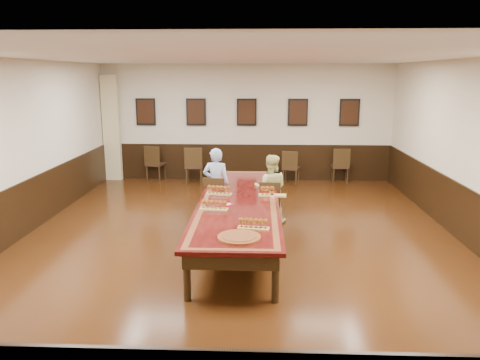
{
  "coord_description": "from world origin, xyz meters",
  "views": [
    {
      "loc": [
        0.35,
        -7.97,
        2.94
      ],
      "look_at": [
        0.0,
        0.5,
        1.0
      ],
      "focal_mm": 35.0,
      "sensor_mm": 36.0,
      "label": 1
    }
  ],
  "objects_px": {
    "chair_woman": "(270,202)",
    "spare_chair_a": "(156,163)",
    "person_woman": "(270,189)",
    "person_man": "(216,184)",
    "spare_chair_d": "(340,165)",
    "chair_man": "(216,198)",
    "spare_chair_c": "(291,167)",
    "carved_platter": "(239,237)",
    "conference_table": "(239,208)",
    "spare_chair_b": "(194,165)"
  },
  "relations": [
    {
      "from": "conference_table",
      "to": "chair_man",
      "type": "bearing_deg",
      "value": 114.48
    },
    {
      "from": "spare_chair_a",
      "to": "person_woman",
      "type": "height_order",
      "value": "person_woman"
    },
    {
      "from": "spare_chair_c",
      "to": "carved_platter",
      "type": "bearing_deg",
      "value": 95.07
    },
    {
      "from": "chair_man",
      "to": "person_man",
      "type": "xyz_separation_m",
      "value": [
        0.01,
        0.1,
        0.28
      ]
    },
    {
      "from": "chair_man",
      "to": "spare_chair_a",
      "type": "distance_m",
      "value": 4.16
    },
    {
      "from": "chair_man",
      "to": "spare_chair_b",
      "type": "height_order",
      "value": "spare_chair_b"
    },
    {
      "from": "chair_man",
      "to": "spare_chair_d",
      "type": "bearing_deg",
      "value": -125.83
    },
    {
      "from": "chair_man",
      "to": "person_man",
      "type": "height_order",
      "value": "person_man"
    },
    {
      "from": "person_man",
      "to": "carved_platter",
      "type": "bearing_deg",
      "value": 105.91
    },
    {
      "from": "conference_table",
      "to": "chair_woman",
      "type": "bearing_deg",
      "value": 60.42
    },
    {
      "from": "chair_woman",
      "to": "spare_chair_d",
      "type": "height_order",
      "value": "spare_chair_d"
    },
    {
      "from": "spare_chair_d",
      "to": "spare_chair_a",
      "type": "bearing_deg",
      "value": 1.07
    },
    {
      "from": "chair_woman",
      "to": "person_man",
      "type": "height_order",
      "value": "person_man"
    },
    {
      "from": "person_man",
      "to": "spare_chair_d",
      "type": "bearing_deg",
      "value": -126.55
    },
    {
      "from": "chair_man",
      "to": "carved_platter",
      "type": "relative_size",
      "value": 1.37
    },
    {
      "from": "spare_chair_d",
      "to": "person_woman",
      "type": "xyz_separation_m",
      "value": [
        -1.99,
        -3.59,
        0.21
      ]
    },
    {
      "from": "person_woman",
      "to": "spare_chair_b",
      "type": "bearing_deg",
      "value": -55.32
    },
    {
      "from": "spare_chair_b",
      "to": "spare_chair_d",
      "type": "xyz_separation_m",
      "value": [
        4.0,
        0.25,
        -0.02
      ]
    },
    {
      "from": "chair_woman",
      "to": "person_woman",
      "type": "xyz_separation_m",
      "value": [
        0.01,
        0.09,
        0.25
      ]
    },
    {
      "from": "chair_woman",
      "to": "spare_chair_a",
      "type": "xyz_separation_m",
      "value": [
        -3.13,
        3.77,
        0.05
      ]
    },
    {
      "from": "spare_chair_d",
      "to": "person_woman",
      "type": "height_order",
      "value": "person_woman"
    },
    {
      "from": "chair_man",
      "to": "chair_woman",
      "type": "relative_size",
      "value": 1.05
    },
    {
      "from": "chair_man",
      "to": "person_man",
      "type": "distance_m",
      "value": 0.29
    },
    {
      "from": "chair_woman",
      "to": "carved_platter",
      "type": "relative_size",
      "value": 1.3
    },
    {
      "from": "spare_chair_a",
      "to": "spare_chair_b",
      "type": "relative_size",
      "value": 0.97
    },
    {
      "from": "conference_table",
      "to": "person_woman",
      "type": "bearing_deg",
      "value": 62.28
    },
    {
      "from": "spare_chair_d",
      "to": "person_woman",
      "type": "bearing_deg",
      "value": 62.99
    },
    {
      "from": "chair_woman",
      "to": "spare_chair_a",
      "type": "height_order",
      "value": "spare_chair_a"
    },
    {
      "from": "chair_woman",
      "to": "spare_chair_b",
      "type": "xyz_separation_m",
      "value": [
        -2.0,
        3.44,
        0.06
      ]
    },
    {
      "from": "person_man",
      "to": "carved_platter",
      "type": "distance_m",
      "value": 3.3
    },
    {
      "from": "chair_woman",
      "to": "spare_chair_d",
      "type": "relative_size",
      "value": 0.91
    },
    {
      "from": "spare_chair_c",
      "to": "person_man",
      "type": "bearing_deg",
      "value": 77.11
    },
    {
      "from": "spare_chair_c",
      "to": "carved_platter",
      "type": "distance_m",
      "value": 6.65
    },
    {
      "from": "spare_chair_a",
      "to": "person_woman",
      "type": "xyz_separation_m",
      "value": [
        3.13,
        -3.67,
        0.2
      ]
    },
    {
      "from": "spare_chair_a",
      "to": "spare_chair_b",
      "type": "bearing_deg",
      "value": 176.58
    },
    {
      "from": "person_man",
      "to": "chair_man",
      "type": "bearing_deg",
      "value": 90.0
    },
    {
      "from": "spare_chair_d",
      "to": "conference_table",
      "type": "relative_size",
      "value": 0.19
    },
    {
      "from": "spare_chair_c",
      "to": "carved_platter",
      "type": "relative_size",
      "value": 1.35
    },
    {
      "from": "person_woman",
      "to": "chair_woman",
      "type": "bearing_deg",
      "value": 90.0
    },
    {
      "from": "spare_chair_c",
      "to": "spare_chair_a",
      "type": "bearing_deg",
      "value": 11.34
    },
    {
      "from": "person_woman",
      "to": "conference_table",
      "type": "relative_size",
      "value": 0.28
    },
    {
      "from": "person_man",
      "to": "person_woman",
      "type": "height_order",
      "value": "person_man"
    },
    {
      "from": "person_woman",
      "to": "conference_table",
      "type": "height_order",
      "value": "person_woman"
    },
    {
      "from": "chair_woman",
      "to": "spare_chair_b",
      "type": "bearing_deg",
      "value": -56.09
    },
    {
      "from": "chair_man",
      "to": "spare_chair_a",
      "type": "xyz_separation_m",
      "value": [
        -2.02,
        3.64,
        0.03
      ]
    },
    {
      "from": "chair_woman",
      "to": "spare_chair_c",
      "type": "relative_size",
      "value": 0.97
    },
    {
      "from": "conference_table",
      "to": "spare_chair_a",
      "type": "bearing_deg",
      "value": 118.0
    },
    {
      "from": "spare_chair_b",
      "to": "carved_platter",
      "type": "relative_size",
      "value": 1.49
    },
    {
      "from": "chair_man",
      "to": "chair_woman",
      "type": "distance_m",
      "value": 1.11
    },
    {
      "from": "spare_chair_a",
      "to": "conference_table",
      "type": "height_order",
      "value": "spare_chair_a"
    }
  ]
}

